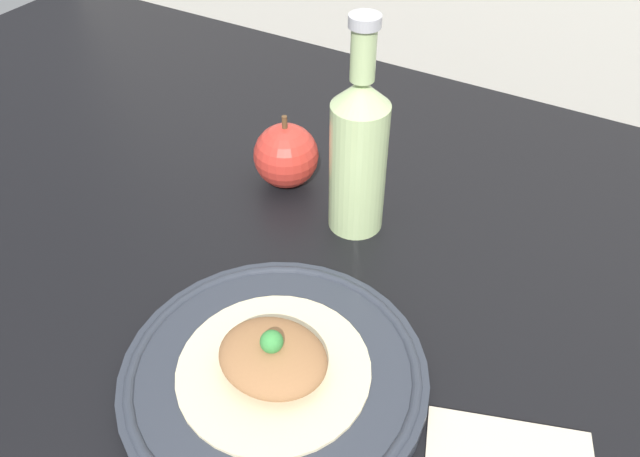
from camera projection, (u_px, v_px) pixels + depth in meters
ground_plane at (289, 273)px, 75.10cm from camera, size 180.00×110.00×4.00cm
plate at (274, 374)px, 60.49cm from camera, size 29.92×29.92×1.99cm
plated_food at (273, 360)px, 59.05cm from camera, size 18.80×18.80×5.50cm
cider_bottle at (358, 152)px, 71.91cm from camera, size 6.79×6.79×26.97cm
apple at (286, 156)px, 82.57cm from camera, size 8.68×8.68×10.34cm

